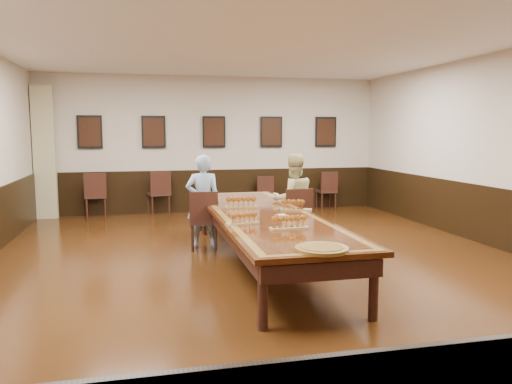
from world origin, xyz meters
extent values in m
cube|color=black|center=(0.00, 0.00, -0.01)|extent=(8.00, 10.00, 0.02)
cube|color=white|center=(0.00, 0.00, 3.21)|extent=(8.00, 10.00, 0.02)
cube|color=beige|center=(0.00, 5.01, 1.60)|extent=(8.00, 0.02, 3.20)
cube|color=beige|center=(4.01, 0.00, 1.60)|extent=(0.02, 10.00, 3.20)
imported|color=#477BB2|center=(-0.72, 1.28, 0.77)|extent=(0.59, 0.42, 1.54)
imported|color=#D2C583|center=(0.79, 1.14, 0.77)|extent=(0.79, 0.62, 1.54)
cube|color=#F351B4|center=(0.60, 0.24, 0.76)|extent=(0.11, 0.15, 0.01)
cube|color=tan|center=(-3.75, 4.82, 1.45)|extent=(0.45, 0.18, 2.90)
cube|color=black|center=(0.00, 4.98, 0.50)|extent=(7.98, 0.04, 1.00)
cube|color=black|center=(3.98, 0.00, 0.50)|extent=(0.04, 9.98, 1.00)
cube|color=black|center=(0.00, 0.00, 0.72)|extent=(1.40, 5.00, 0.06)
cube|color=olive|center=(0.00, 0.00, 0.75)|extent=(1.28, 4.88, 0.00)
cube|color=black|center=(0.00, 0.00, 0.75)|extent=(1.10, 4.70, 0.00)
cube|color=black|center=(0.00, 0.00, 0.57)|extent=(1.25, 4.85, 0.18)
cylinder|color=black|center=(-0.58, -2.32, 0.34)|extent=(0.10, 0.10, 0.69)
cylinder|color=black|center=(0.58, -2.32, 0.34)|extent=(0.10, 0.10, 0.69)
cylinder|color=black|center=(-0.58, 2.32, 0.34)|extent=(0.10, 0.10, 0.69)
cylinder|color=black|center=(0.58, 2.32, 0.34)|extent=(0.10, 0.10, 0.69)
cube|color=black|center=(-2.80, 4.94, 1.90)|extent=(0.54, 0.03, 0.74)
cube|color=black|center=(-2.80, 4.92, 1.90)|extent=(0.46, 0.01, 0.64)
cube|color=black|center=(-1.40, 4.94, 1.90)|extent=(0.54, 0.03, 0.74)
cube|color=black|center=(-1.40, 4.92, 1.90)|extent=(0.46, 0.01, 0.64)
cube|color=black|center=(0.00, 4.94, 1.90)|extent=(0.54, 0.03, 0.74)
cube|color=black|center=(0.00, 4.92, 1.90)|extent=(0.46, 0.01, 0.64)
cube|color=black|center=(1.40, 4.94, 1.90)|extent=(0.54, 0.03, 0.74)
cube|color=black|center=(1.40, 4.92, 1.90)|extent=(0.46, 0.01, 0.64)
cube|color=black|center=(2.80, 4.94, 1.90)|extent=(0.54, 0.03, 0.74)
cube|color=black|center=(2.80, 4.92, 1.90)|extent=(0.46, 0.01, 0.64)
cube|color=olive|center=(-0.22, 0.58, 0.77)|extent=(0.50, 0.19, 0.03)
cube|color=olive|center=(0.52, 0.13, 0.77)|extent=(0.48, 0.28, 0.03)
cube|color=olive|center=(-0.46, -0.76, 0.76)|extent=(0.45, 0.24, 0.03)
cube|color=olive|center=(0.02, -1.19, 0.77)|extent=(0.48, 0.18, 0.03)
cylinder|color=red|center=(0.18, -0.29, 0.76)|extent=(0.21, 0.21, 0.02)
cylinder|color=silver|center=(0.18, -0.29, 0.77)|extent=(0.11, 0.11, 0.01)
cylinder|color=#583711|center=(0.03, -2.29, 0.77)|extent=(0.66, 0.66, 0.04)
cylinder|color=olive|center=(0.03, -2.29, 0.79)|extent=(0.53, 0.53, 0.01)
camera|label=1|loc=(-1.68, -6.83, 1.93)|focal=35.00mm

